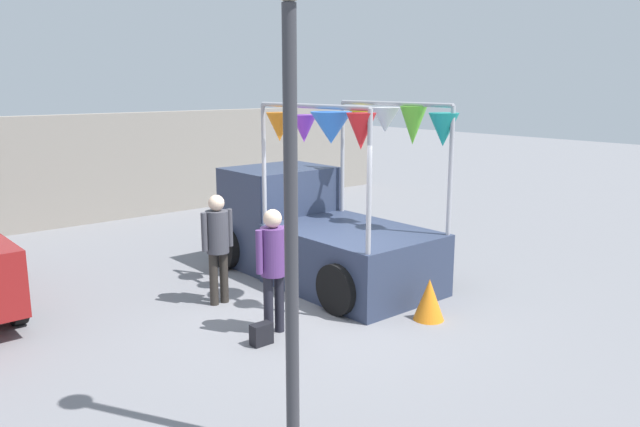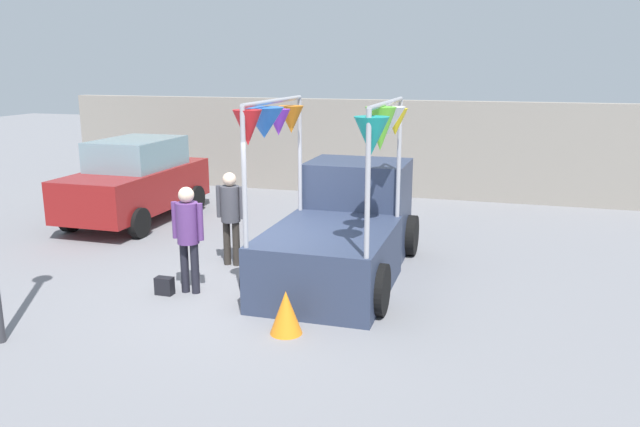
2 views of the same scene
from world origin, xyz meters
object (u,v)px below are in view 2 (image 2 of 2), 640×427
vendor_truck (344,223)px  person_vendor (230,210)px  folded_kite_bundle_tangerine (286,312)px  handbag (165,286)px  parked_car (136,180)px  person_customer (188,230)px

vendor_truck → person_vendor: bearing=-174.7°
vendor_truck → folded_kite_bundle_tangerine: 2.76m
handbag → folded_kite_bundle_tangerine: bearing=-19.7°
parked_car → person_vendor: 4.20m
parked_car → person_customer: 5.16m
parked_car → person_customer: size_ratio=2.35×
vendor_truck → parked_car: (-5.48, 2.21, 0.06)m
parked_car → handbag: 5.16m
person_customer → folded_kite_bundle_tangerine: person_customer is taller
person_vendor → handbag: bearing=-103.2°
person_customer → handbag: size_ratio=6.09×
vendor_truck → handbag: bearing=-142.5°
parked_car → handbag: (3.05, -4.08, -0.80)m
parked_car → person_customer: (3.40, -3.88, 0.09)m
vendor_truck → folded_kite_bundle_tangerine: size_ratio=6.84×
parked_car → person_customer: bearing=-48.7°
person_customer → folded_kite_bundle_tangerine: 2.34m
person_customer → person_vendor: (0.04, 1.48, -0.01)m
person_customer → person_vendor: size_ratio=1.01×
folded_kite_bundle_tangerine → handbag: bearing=160.3°
person_vendor → handbag: (-0.39, -1.68, -0.88)m
person_vendor → vendor_truck: bearing=5.3°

